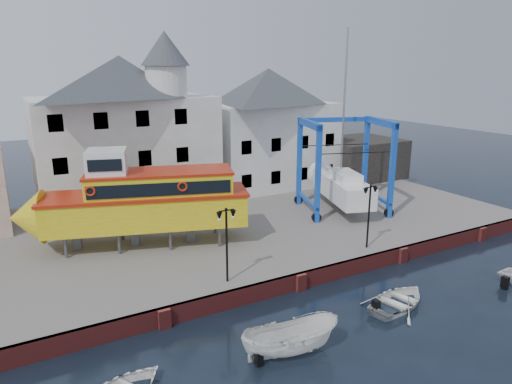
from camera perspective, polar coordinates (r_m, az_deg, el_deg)
ground at (r=26.74m, az=5.52°, el=-12.09°), size 140.00×140.00×0.00m
hardstanding at (r=35.38m, az=-4.57°, el=-4.18°), size 44.00×22.00×1.00m
quay_wall at (r=26.59m, az=5.42°, el=-11.05°), size 44.00×0.47×1.00m
building_white_main at (r=39.15m, az=-15.93°, el=7.49°), size 14.00×8.30×14.00m
building_white_right at (r=44.98m, az=1.53°, el=8.05°), size 12.00×8.00×11.20m
shed_dark at (r=49.80m, az=12.68°, el=4.20°), size 8.00×7.00×4.00m
lamp_post_left at (r=24.18m, az=-3.72°, el=-4.29°), size 1.12×0.32×4.20m
lamp_post_right at (r=29.63m, az=14.04°, el=-1.03°), size 1.12×0.32×4.20m
tour_boat at (r=30.19m, az=-15.12°, el=-1.10°), size 15.08×7.73×6.41m
travel_lift at (r=38.08m, az=10.31°, el=1.52°), size 7.86×9.66×14.17m
motorboat_a at (r=21.50m, az=4.28°, el=-19.55°), size 4.75×2.54×1.74m
motorboat_b at (r=26.16m, az=17.32°, el=-13.43°), size 4.76×3.89×0.86m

